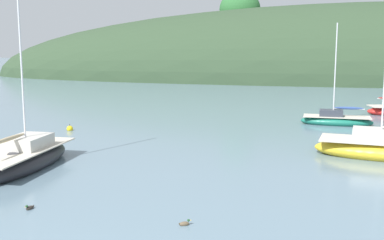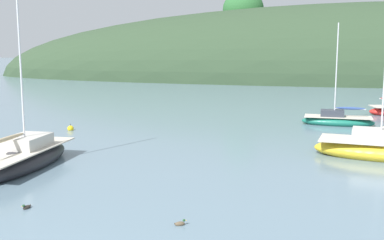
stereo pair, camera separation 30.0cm
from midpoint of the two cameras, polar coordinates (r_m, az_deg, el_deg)
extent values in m
ellipsoid|color=#2D6633|center=(91.60, 5.64, 13.03)|extent=(7.62, 6.92, 6.92)
ellipsoid|color=#196B56|center=(37.32, 16.66, -0.18)|extent=(5.38, 2.16, 0.84)
cube|color=beige|center=(37.26, 16.69, 0.40)|extent=(4.95, 1.98, 0.06)
cube|color=#333842|center=(37.21, 16.06, 0.80)|extent=(1.76, 1.28, 0.49)
cylinder|color=silver|center=(36.92, 16.52, 5.72)|extent=(0.09, 0.09, 6.90)
cylinder|color=silver|center=(37.22, 18.02, 1.28)|extent=(2.21, 0.23, 0.07)
ellipsoid|color=#2D4784|center=(37.21, 18.03, 1.36)|extent=(2.13, 0.35, 0.20)
cube|color=beige|center=(27.05, 20.89, -1.67)|extent=(2.67, 2.05, 0.62)
ellipsoid|color=#232328|center=(24.61, -19.92, -4.68)|extent=(2.62, 7.44, 1.18)
cube|color=beige|center=(24.50, -19.98, -3.47)|extent=(2.41, 6.84, 0.06)
cube|color=beige|center=(24.93, -19.31, -2.50)|extent=(1.67, 2.39, 0.61)
cylinder|color=silver|center=(24.30, -20.09, 7.07)|extent=(0.09, 0.09, 8.94)
cylinder|color=silver|center=(23.37, -21.59, -2.30)|extent=(0.11, 3.11, 0.07)
ellipsoid|color=tan|center=(23.37, -21.59, -2.17)|extent=(0.24, 2.99, 0.20)
sphere|color=yellow|center=(34.41, -14.63, -1.02)|extent=(0.44, 0.44, 0.44)
cylinder|color=black|center=(34.37, -14.65, -0.58)|extent=(0.04, 0.04, 0.10)
ellipsoid|color=brown|center=(16.13, -1.48, -12.31)|extent=(0.38, 0.31, 0.16)
sphere|color=#1E4723|center=(16.13, -0.97, -11.89)|extent=(0.09, 0.09, 0.09)
cone|color=gold|center=(16.14, -0.74, -11.89)|extent=(0.06, 0.05, 0.04)
cone|color=brown|center=(16.09, -2.02, -12.25)|extent=(0.10, 0.10, 0.08)
ellipsoid|color=#2D2823|center=(18.60, -19.24, -9.89)|extent=(0.26, 0.38, 0.16)
sphere|color=#1E4723|center=(18.47, -19.58, -9.68)|extent=(0.09, 0.09, 0.09)
cone|color=gold|center=(18.43, -19.73, -9.75)|extent=(0.05, 0.05, 0.04)
cone|color=#2D2823|center=(18.70, -18.91, -9.68)|extent=(0.09, 0.09, 0.08)
camera|label=1|loc=(0.15, -90.28, -0.04)|focal=44.65mm
camera|label=2|loc=(0.15, 89.72, 0.04)|focal=44.65mm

